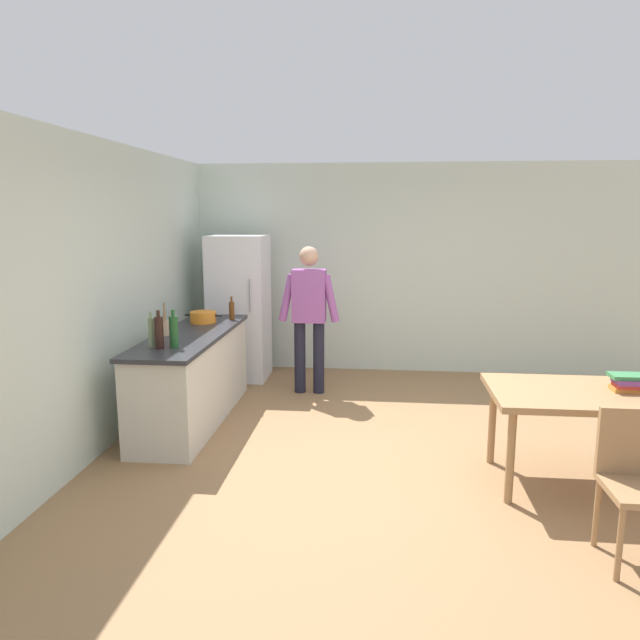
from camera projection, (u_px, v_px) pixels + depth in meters
ground_plane at (395, 461)px, 4.95m from camera, size 14.00×14.00×0.00m
wall_back at (392, 269)px, 7.65m from camera, size 6.40×0.12×2.70m
wall_left at (102, 295)px, 5.17m from camera, size 0.12×5.60×2.70m
kitchen_counter at (193, 377)px, 5.85m from camera, size 0.64×2.20×0.90m
refrigerator at (239, 308)px, 7.33m from camera, size 0.70×0.67×1.80m
person at (309, 310)px, 6.68m from camera, size 0.70×0.22×1.70m
dining_table at (585, 401)px, 4.40m from camera, size 1.40×0.90×0.75m
chair at (638, 474)px, 3.47m from camera, size 0.42×0.42×0.91m
cooking_pot at (203, 317)px, 6.31m from camera, size 0.40×0.28×0.12m
utensil_jar at (163, 327)px, 5.64m from camera, size 0.11×0.11×0.32m
bottle_wine_green at (174, 331)px, 5.13m from camera, size 0.08×0.08×0.34m
bottle_wine_dark at (159, 332)px, 5.08m from camera, size 0.08×0.08×0.34m
bottle_sauce_red at (173, 332)px, 5.33m from camera, size 0.06×0.06×0.24m
bottle_vinegar_tall at (151, 332)px, 5.14m from camera, size 0.06×0.06×0.32m
bottle_beer_brown at (232, 310)px, 6.47m from camera, size 0.06×0.06×0.26m
book_stack at (630, 383)px, 4.37m from camera, size 0.29×0.18×0.13m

